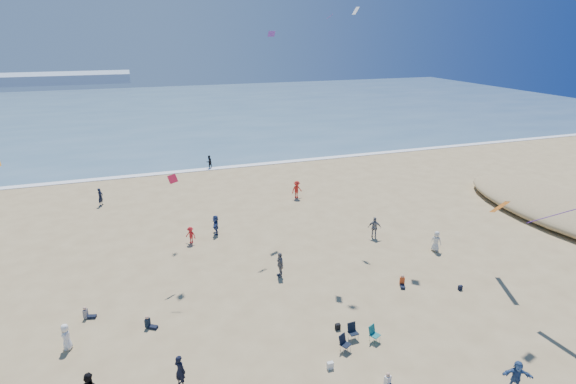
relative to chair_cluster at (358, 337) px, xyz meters
name	(u,v)px	position (x,y,z in m)	size (l,w,h in m)	color
ocean	(157,111)	(-5.90, 88.18, -0.47)	(220.00, 100.00, 0.06)	#476B84
surf_line	(181,172)	(-5.90, 38.18, -0.46)	(220.00, 1.20, 0.08)	white
standing_flyers	(275,258)	(-1.87, 10.08, 0.40)	(28.25, 54.17, 1.95)	silver
seated_group	(291,340)	(-3.78, 1.08, -0.08)	(22.10, 18.08, 0.84)	white
chair_cluster	(358,337)	(0.00, 0.00, 0.00)	(2.81, 1.52, 1.00)	black
white_tote	(330,365)	(-2.35, -1.34, -0.30)	(0.35, 0.20, 0.40)	silver
black_backpack	(338,327)	(-0.53, 1.62, -0.31)	(0.30, 0.22, 0.38)	black
navy_bag	(460,288)	(9.54, 2.89, -0.33)	(0.28, 0.18, 0.34)	black
kites_aloft	(393,77)	(4.25, 5.27, 14.07)	(39.58, 40.74, 29.35)	#551E93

